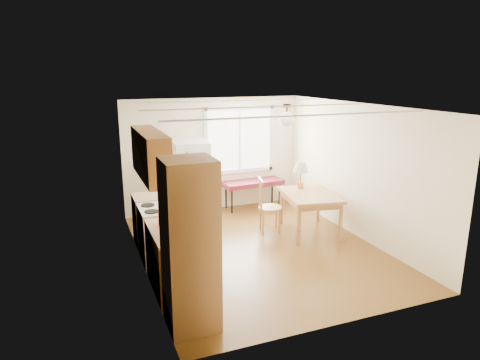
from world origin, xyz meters
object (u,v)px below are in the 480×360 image
chair (265,202)px  dining_table (310,199)px  refrigerator (192,182)px  bench (253,184)px

chair → dining_table: bearing=-9.2°
refrigerator → chair: 1.62m
refrigerator → chair: (1.16, -1.10, -0.24)m
bench → dining_table: bearing=-80.3°
dining_table → chair: chair is taller
refrigerator → bench: bearing=17.9°
refrigerator → chair: bearing=-39.0°
bench → chair: chair is taller
refrigerator → dining_table: size_ratio=1.20×
refrigerator → chair: size_ratio=1.60×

